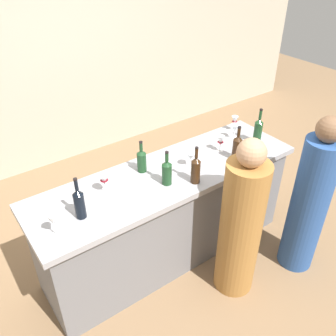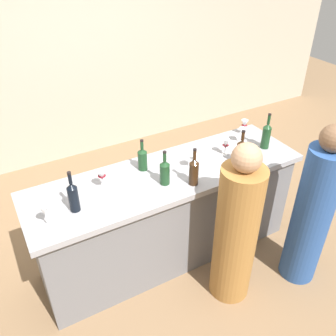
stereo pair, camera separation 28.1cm
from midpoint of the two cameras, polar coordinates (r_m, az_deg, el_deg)
name	(u,v)px [view 1 (the left image)]	position (r m, az deg, el deg)	size (l,w,h in m)	color
ground_plane	(168,251)	(3.57, -2.31, -13.03)	(12.00, 12.00, 0.00)	#846647
back_wall	(57,51)	(4.62, -18.82, 17.03)	(8.00, 0.10, 2.80)	#B2A893
bar_counter	(168,215)	(3.25, -2.49, -7.47)	(2.35, 0.69, 0.91)	slate
wine_bottle_leftmost_near_black	(79,203)	(2.58, -16.84, -5.35)	(0.07, 0.07, 0.33)	black
wine_bottle_second_left_olive_green	(142,160)	(2.96, -6.88, 1.18)	(0.08, 0.08, 0.28)	#193D1E
wine_bottle_center_olive_green	(167,172)	(2.79, -3.07, -0.67)	(0.08, 0.08, 0.29)	#193D1E
wine_bottle_second_right_amber_brown	(196,169)	(2.80, 1.52, -0.28)	(0.07, 0.07, 0.32)	#331E0F
wine_bottle_rightmost_amber_brown	(237,147)	(3.12, 8.29, 3.24)	(0.08, 0.08, 0.31)	#331E0F
wine_bottle_far_right_olive_green	(258,130)	(3.41, 11.69, 5.81)	(0.08, 0.08, 0.34)	#193D1E
wine_glass_near_left	(53,221)	(2.49, -20.79, -7.85)	(0.07, 0.07, 0.17)	white
wine_glass_near_center	(191,157)	(3.00, 0.94, 1.69)	(0.08, 0.08, 0.13)	white
wine_glass_near_right	(221,141)	(3.23, 5.81, 4.14)	(0.07, 0.07, 0.15)	white
wine_glass_far_left	(104,180)	(2.77, -12.88, -2.01)	(0.07, 0.07, 0.15)	white
wine_glass_far_center	(235,129)	(3.44, 8.16, 6.09)	(0.08, 0.08, 0.15)	white
wine_glass_far_right	(235,121)	(3.60, 8.23, 7.30)	(0.06, 0.06, 0.15)	white
person_left_guest	(241,226)	(2.88, 8.60, -9.09)	(0.37, 0.37, 1.43)	#9E6B33
person_center_guest	(310,203)	(3.19, 19.02, -5.24)	(0.36, 0.36, 1.48)	#284C8C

